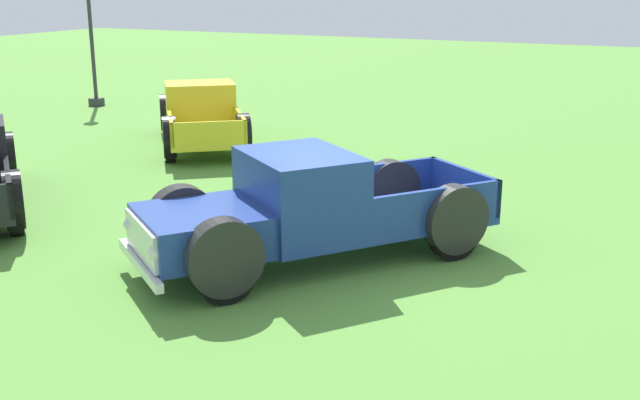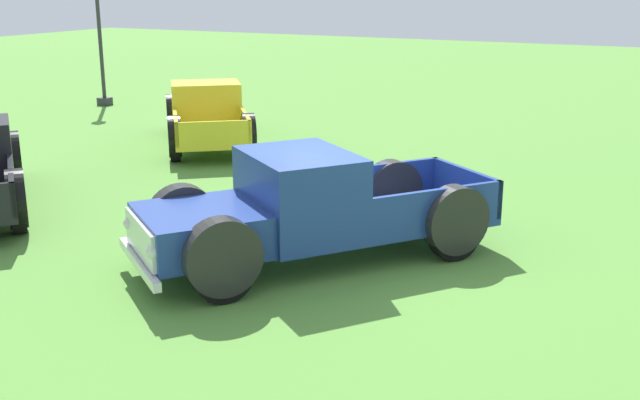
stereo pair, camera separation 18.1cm
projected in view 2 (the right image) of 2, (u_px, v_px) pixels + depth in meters
name	position (u px, v px, depth m)	size (l,w,h in m)	color
ground_plane	(333.00, 251.00, 11.81)	(80.00, 80.00, 0.00)	#548C38
pickup_truck_foreground	(296.00, 211.00, 11.14)	(5.38, 4.70, 1.63)	navy
pickup_truck_behind_right	(206.00, 114.00, 19.39)	(4.97, 4.44, 1.52)	yellow
lamp_post_near	(100.00, 40.00, 24.62)	(0.36, 0.36, 3.99)	#2D2D33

